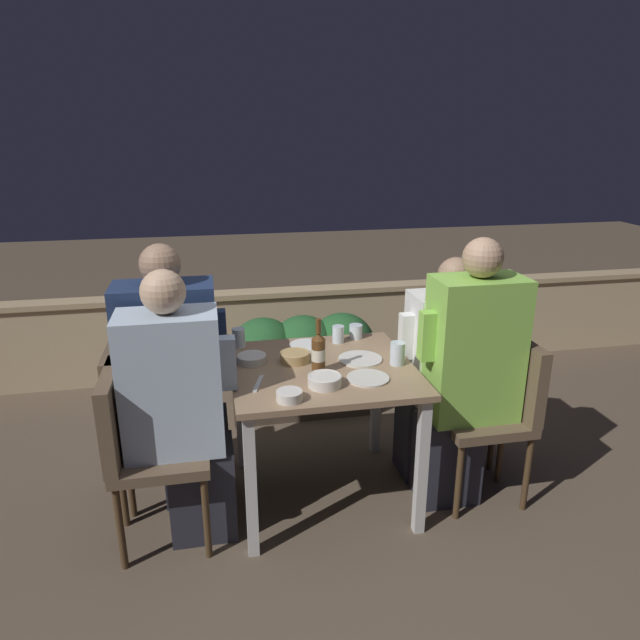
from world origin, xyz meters
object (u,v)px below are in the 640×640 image
at_px(person_navy_jumper, 177,379).
at_px(chair_right_far, 475,381).
at_px(chair_left_far, 140,409).
at_px(person_green_blouse, 466,375).
at_px(person_blue_shirt, 181,411).
at_px(chair_right_near, 499,401).
at_px(chair_left_near, 139,439).
at_px(beer_bottle, 318,352).
at_px(person_white_polo, 443,369).

xyz_separation_m(person_navy_jumper, chair_right_far, (1.59, -0.01, -0.15)).
height_order(chair_left_far, person_green_blouse, person_green_blouse).
xyz_separation_m(person_blue_shirt, chair_right_near, (1.57, 0.03, -0.12)).
relative_size(chair_left_near, person_green_blouse, 0.62).
xyz_separation_m(person_blue_shirt, chair_left_far, (-0.22, 0.30, -0.12)).
height_order(person_navy_jumper, beer_bottle, person_navy_jumper).
relative_size(person_green_blouse, beer_bottle, 5.09).
bearing_deg(beer_bottle, person_green_blouse, -5.28).
distance_m(chair_left_near, chair_right_near, 1.76).
height_order(chair_right_near, chair_right_far, same).
bearing_deg(person_blue_shirt, chair_right_near, 1.25).
xyz_separation_m(chair_right_far, person_white_polo, (-0.19, 0.00, 0.09)).
distance_m(chair_left_near, person_white_polo, 1.59).
height_order(chair_right_near, beer_bottle, beer_bottle).
height_order(chair_left_near, person_blue_shirt, person_blue_shirt).
relative_size(chair_right_near, chair_right_far, 1.00).
distance_m(person_green_blouse, beer_bottle, 0.75).
distance_m(person_white_polo, beer_bottle, 0.78).
height_order(chair_left_near, person_green_blouse, person_green_blouse).
distance_m(person_green_blouse, chair_right_far, 0.35).
distance_m(chair_left_far, chair_right_far, 1.78).
height_order(chair_left_far, chair_right_near, same).
xyz_separation_m(chair_left_near, beer_bottle, (0.84, 0.10, 0.31)).
xyz_separation_m(chair_left_near, chair_right_far, (1.75, 0.29, 0.00)).
bearing_deg(person_green_blouse, chair_right_far, 54.31).
bearing_deg(person_navy_jumper, chair_left_far, 180.00).
distance_m(person_blue_shirt, chair_left_far, 0.39).
bearing_deg(chair_right_far, person_white_polo, 180.00).
bearing_deg(person_blue_shirt, chair_right_far, 10.38).
bearing_deg(chair_left_near, chair_right_near, 1.11).
relative_size(person_white_polo, beer_bottle, 4.55).
xyz_separation_m(chair_left_far, chair_right_far, (1.78, -0.01, 0.00)).
bearing_deg(person_white_polo, chair_right_far, -0.00).
height_order(chair_left_near, person_navy_jumper, person_navy_jumper).
relative_size(chair_right_far, beer_bottle, 3.18).
bearing_deg(chair_right_far, chair_right_near, -87.85).
bearing_deg(beer_bottle, chair_right_far, 11.37).
bearing_deg(chair_right_near, person_navy_jumper, 170.57).
xyz_separation_m(chair_left_near, person_navy_jumper, (0.16, 0.30, 0.15)).
bearing_deg(person_blue_shirt, person_white_polo, 11.82).
distance_m(person_blue_shirt, chair_right_far, 1.59).
height_order(person_green_blouse, beer_bottle, person_green_blouse).
bearing_deg(chair_right_far, beer_bottle, -168.63).
distance_m(person_blue_shirt, chair_right_near, 1.57).
bearing_deg(chair_right_near, person_blue_shirt, -178.75).
height_order(person_blue_shirt, chair_right_near, person_blue_shirt).
relative_size(person_green_blouse, person_white_polo, 1.12).
bearing_deg(person_green_blouse, person_navy_jumper, 169.32).
height_order(chair_left_near, person_white_polo, person_white_polo).
height_order(person_blue_shirt, person_navy_jumper, person_navy_jumper).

